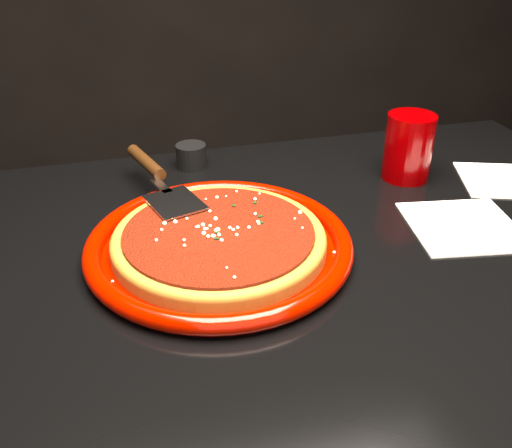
{
  "coord_description": "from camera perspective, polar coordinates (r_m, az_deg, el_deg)",
  "views": [
    {
      "loc": [
        -0.21,
        -0.61,
        1.18
      ],
      "look_at": [
        -0.03,
        0.06,
        0.77
      ],
      "focal_mm": 40.0,
      "sensor_mm": 36.0,
      "label": 1
    }
  ],
  "objects": [
    {
      "name": "basil_flecks",
      "position": [
        0.77,
        -3.75,
        -0.62
      ],
      "size": [
        0.23,
        0.23,
        0.0
      ],
      "primitive_type": null,
      "color": "black",
      "rests_on": "plate"
    },
    {
      "name": "ramekin",
      "position": [
        1.03,
        -6.5,
        6.8
      ],
      "size": [
        0.06,
        0.06,
        0.04
      ],
      "primitive_type": "cylinder",
      "rotation": [
        0.0,
        0.0,
        -0.23
      ],
      "color": "black",
      "rests_on": "table"
    },
    {
      "name": "table",
      "position": [
        1.03,
        2.49,
        -20.99
      ],
      "size": [
        1.2,
        0.8,
        0.75
      ],
      "primitive_type": "cube",
      "color": "black",
      "rests_on": "floor"
    },
    {
      "name": "pizza_sauce",
      "position": [
        0.77,
        -3.73,
        -1.02
      ],
      "size": [
        0.31,
        0.31,
        0.01
      ],
      "primitive_type": "cylinder",
      "rotation": [
        0.0,
        0.0,
        -0.21
      ],
      "color": "maroon",
      "rests_on": "plate"
    },
    {
      "name": "napkin_b",
      "position": [
        1.07,
        23.16,
        4.06
      ],
      "size": [
        0.17,
        0.17,
        0.0
      ],
      "primitive_type": "cube",
      "rotation": [
        0.0,
        0.0,
        -0.34
      ],
      "color": "white",
      "rests_on": "table"
    },
    {
      "name": "napkin_a",
      "position": [
        0.9,
        20.01,
        -0.19
      ],
      "size": [
        0.18,
        0.18,
        0.0
      ],
      "primitive_type": "cube",
      "rotation": [
        0.0,
        0.0,
        -0.16
      ],
      "color": "white",
      "rests_on": "table"
    },
    {
      "name": "pizza_crust_rim",
      "position": [
        0.77,
        -3.72,
        -1.35
      ],
      "size": [
        0.35,
        0.35,
        0.02
      ],
      "primitive_type": "torus",
      "rotation": [
        0.0,
        0.0,
        -0.21
      ],
      "color": "brown",
      "rests_on": "plate"
    },
    {
      "name": "cup",
      "position": [
        1.0,
        15.0,
        7.44
      ],
      "size": [
        0.1,
        0.1,
        0.11
      ],
      "primitive_type": "cylinder",
      "rotation": [
        0.0,
        0.0,
        -0.34
      ],
      "color": "#770000",
      "rests_on": "table"
    },
    {
      "name": "pizza_crust",
      "position": [
        0.77,
        -3.7,
        -1.81
      ],
      "size": [
        0.35,
        0.35,
        0.01
      ],
      "primitive_type": "cylinder",
      "rotation": [
        0.0,
        0.0,
        -0.21
      ],
      "color": "brown",
      "rests_on": "plate"
    },
    {
      "name": "parmesan_dusting",
      "position": [
        0.76,
        -3.75,
        -0.55
      ],
      "size": [
        0.25,
        0.25,
        0.01
      ],
      "primitive_type": null,
      "color": "#FEF5CB",
      "rests_on": "plate"
    },
    {
      "name": "pizza_server",
      "position": [
        0.9,
        -9.56,
        4.52
      ],
      "size": [
        0.16,
        0.3,
        0.02
      ],
      "primitive_type": null,
      "rotation": [
        0.0,
        0.0,
        0.29
      ],
      "color": "#B4B6BB",
      "rests_on": "plate"
    },
    {
      "name": "plate",
      "position": [
        0.78,
        -3.69,
        -2.07
      ],
      "size": [
        0.43,
        0.43,
        0.03
      ],
      "primitive_type": "cylinder",
      "rotation": [
        0.0,
        0.0,
        -0.21
      ],
      "color": "#7E0700",
      "rests_on": "table"
    }
  ]
}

